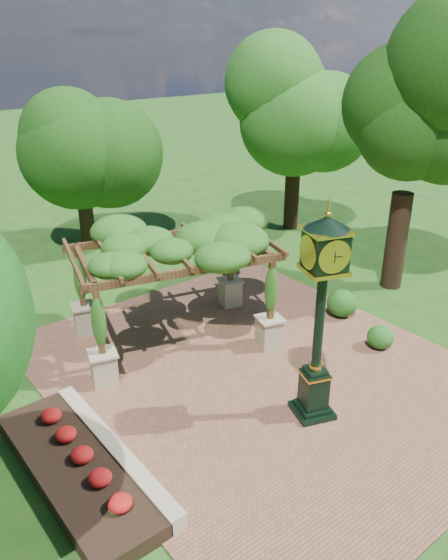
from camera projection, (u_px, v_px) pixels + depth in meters
ground at (285, 389)px, 13.99m from camera, size 120.00×120.00×0.00m
brick_plaza at (259, 372)px, 14.70m from camera, size 10.00×12.00×0.04m
border_wall at (114, 451)px, 11.66m from camera, size 0.35×5.00×0.40m
flower_bed at (75, 471)px, 11.16m from camera, size 1.50×5.00×0.36m
pedestal_clock at (321, 302)px, 11.85m from camera, size 1.27×1.27×5.03m
pergola at (172, 250)px, 15.08m from camera, size 6.27×4.82×3.49m
sundial at (134, 256)px, 21.07m from camera, size 0.72×0.72×1.06m
shrub_front at (380, 337)px, 15.66m from camera, size 0.94×0.94×0.68m
shrub_mid at (342, 303)px, 17.41m from camera, size 1.01×1.01×0.87m
shrub_back at (230, 266)px, 20.41m from camera, size 0.99×0.99×0.70m
tree_north at (78, 144)px, 21.58m from camera, size 4.24×4.24×6.29m
tree_east_far at (297, 91)px, 23.08m from camera, size 4.66×4.66×8.83m
tree_east_near at (415, 111)px, 17.22m from camera, size 4.42×4.42×8.86m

